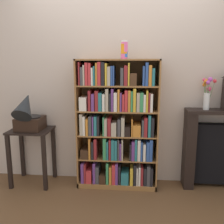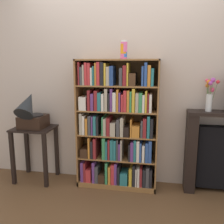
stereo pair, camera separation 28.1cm
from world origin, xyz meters
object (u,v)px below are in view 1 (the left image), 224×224
at_px(flower_vase, 207,93).
at_px(side_table_left, 32,145).
at_px(bookshelf, 117,128).
at_px(gramophone, 28,114).
at_px(fireplace_mantel, 223,150).
at_px(cup_stack, 124,50).

bearing_deg(flower_vase, side_table_left, -177.32).
height_order(bookshelf, flower_vase, bookshelf).
distance_m(side_table_left, gramophone, 0.41).
bearing_deg(fireplace_mantel, cup_stack, -175.58).
bearing_deg(side_table_left, gramophone, -90.00).
xyz_separation_m(fireplace_mantel, flower_vase, (-0.24, -0.00, 0.69)).
distance_m(cup_stack, flower_vase, 1.09).
bearing_deg(cup_stack, flower_vase, 5.30).
bearing_deg(fireplace_mantel, flower_vase, -179.12).
relative_size(gramophone, flower_vase, 1.36).
distance_m(bookshelf, flower_vase, 1.14).
distance_m(cup_stack, gramophone, 1.38).
bearing_deg(bookshelf, flower_vase, 3.41).
xyz_separation_m(side_table_left, fireplace_mantel, (2.37, 0.10, -0.02)).
bearing_deg(gramophone, fireplace_mantel, 3.94).
height_order(cup_stack, flower_vase, cup_stack).
xyz_separation_m(cup_stack, side_table_left, (-1.15, -0.01, -1.16)).
distance_m(side_table_left, flower_vase, 2.23).
relative_size(bookshelf, side_table_left, 2.21).
xyz_separation_m(gramophone, flower_vase, (2.13, 0.16, 0.25)).
bearing_deg(fireplace_mantel, gramophone, -176.06).
bearing_deg(cup_stack, bookshelf, 160.37).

